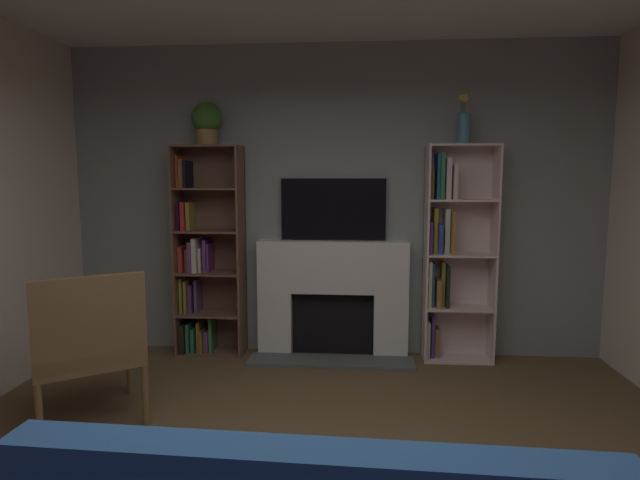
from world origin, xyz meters
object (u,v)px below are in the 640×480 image
object	(u,v)px
potted_plant	(207,122)
vase_with_flowers	(464,125)
fireplace	(333,296)
bookshelf_right	(450,250)
tv	(333,209)
bookshelf_left	(204,260)
armchair	(88,345)

from	to	relation	value
potted_plant	vase_with_flowers	size ratio (longest dim) A/B	0.89
fireplace	bookshelf_right	size ratio (longest dim) A/B	0.77
tv	potted_plant	bearing A→B (deg)	-173.99
fireplace	bookshelf_left	xyz separation A→B (m)	(-1.21, -0.02, 0.33)
tv	fireplace	bearing A→B (deg)	-90.00
fireplace	potted_plant	bearing A→B (deg)	-177.38
fireplace	vase_with_flowers	xyz separation A→B (m)	(1.14, -0.05, 1.55)
fireplace	bookshelf_left	size ratio (longest dim) A/B	0.77
bookshelf_left	potted_plant	bearing A→B (deg)	-24.10
bookshelf_left	armchair	distance (m)	1.56
bookshelf_right	potted_plant	distance (m)	2.49
fireplace	potted_plant	size ratio (longest dim) A/B	3.86
fireplace	vase_with_flowers	distance (m)	1.92
bookshelf_right	armchair	size ratio (longest dim) A/B	1.86
bookshelf_left	bookshelf_right	xyz separation A→B (m)	(2.27, 0.01, 0.12)
vase_with_flowers	armchair	xyz separation A→B (m)	(-2.69, -1.45, -1.56)
fireplace	tv	world-z (taller)	tv
tv	bookshelf_left	distance (m)	1.30
bookshelf_right	armchair	distance (m)	3.04
tv	armchair	xyz separation A→B (m)	(-1.55, -1.57, -0.82)
bookshelf_left	armchair	bearing A→B (deg)	-102.92
tv	bookshelf_right	size ratio (longest dim) A/B	0.50
bookshelf_right	vase_with_flowers	size ratio (longest dim) A/B	4.48
armchair	bookshelf_left	bearing A→B (deg)	77.08
potted_plant	armchair	xyz separation A→B (m)	(-0.41, -1.45, -1.61)
vase_with_flowers	tv	bearing A→B (deg)	173.95
bookshelf_right	vase_with_flowers	world-z (taller)	vase_with_flowers
potted_plant	tv	bearing A→B (deg)	6.01
tv	armchair	bearing A→B (deg)	-134.65
bookshelf_left	potted_plant	distance (m)	1.27
fireplace	armchair	xyz separation A→B (m)	(-1.55, -1.50, -0.01)
bookshelf_right	potted_plant	xyz separation A→B (m)	(-2.20, -0.04, 1.15)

